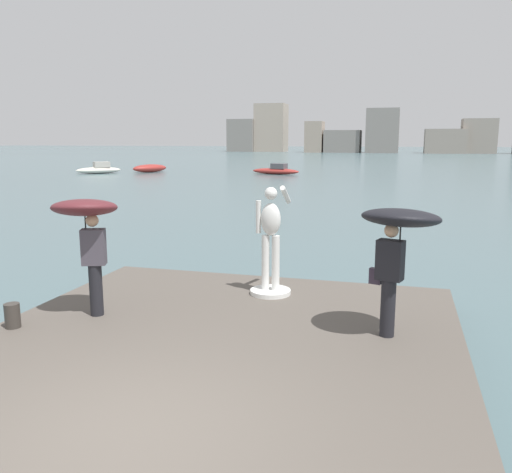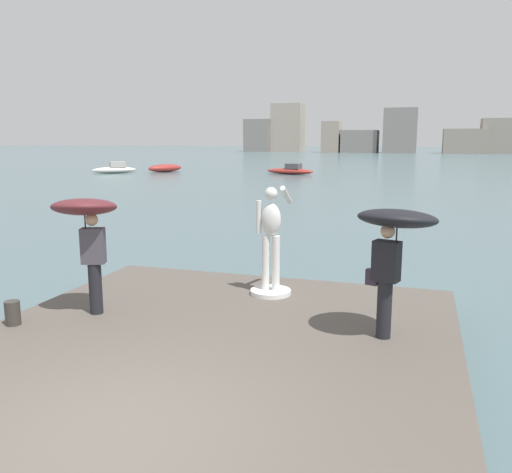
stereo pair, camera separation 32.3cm
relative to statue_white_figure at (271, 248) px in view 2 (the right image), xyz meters
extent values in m
plane|color=#4C666B|center=(-0.23, 34.86, -1.30)|extent=(400.00, 400.00, 0.00)
cube|color=#564F47|center=(-0.23, -3.44, -1.10)|extent=(7.21, 9.38, 0.40)
cylinder|color=white|center=(0.00, -0.01, -0.86)|extent=(0.78, 0.78, 0.08)
cylinder|color=white|center=(-0.10, -0.01, -0.29)|extent=(0.15, 0.15, 1.06)
cylinder|color=white|center=(0.10, -0.01, -0.29)|extent=(0.15, 0.15, 1.06)
ellipsoid|color=white|center=(0.00, -0.01, 0.55)|extent=(0.38, 0.26, 0.62)
sphere|color=white|center=(0.00, -0.01, 1.04)|extent=(0.24, 0.24, 0.24)
cylinder|color=white|center=(-0.24, -0.01, 0.59)|extent=(0.10, 0.10, 0.62)
cylinder|color=white|center=(0.22, 0.26, 1.00)|extent=(0.10, 0.59, 0.40)
cylinder|color=black|center=(-2.54, -2.00, -0.46)|extent=(0.22, 0.22, 0.88)
cube|color=#47424C|center=(-2.54, -2.00, 0.28)|extent=(0.44, 0.36, 0.60)
sphere|color=tan|center=(-2.54, -2.00, 0.72)|extent=(0.21, 0.21, 0.21)
cylinder|color=#262626|center=(-2.66, -2.01, 0.59)|extent=(0.02, 0.02, 0.53)
ellipsoid|color=#5B2328|center=(-2.66, -2.01, 0.93)|extent=(1.37, 1.39, 0.41)
cylinder|color=black|center=(2.24, -1.68, -0.46)|extent=(0.22, 0.22, 0.88)
cube|color=black|center=(2.24, -1.68, 0.28)|extent=(0.43, 0.34, 0.60)
sphere|color=tan|center=(2.24, -1.68, 0.72)|extent=(0.21, 0.21, 0.21)
cylinder|color=#262626|center=(2.36, -1.68, 0.59)|extent=(0.02, 0.02, 0.52)
ellipsoid|color=black|center=(2.36, -1.68, 0.92)|extent=(1.44, 1.45, 0.40)
cube|color=#332838|center=(2.03, -1.60, 0.00)|extent=(0.20, 0.15, 0.24)
cylinder|color=#38332D|center=(-3.49, -2.90, -0.71)|extent=(0.24, 0.24, 0.39)
ellipsoid|color=#9E2D28|center=(-22.65, 39.92, -0.90)|extent=(3.17, 4.13, 0.80)
ellipsoid|color=#9E2D28|center=(-9.51, 40.27, -1.01)|extent=(5.08, 2.36, 0.58)
cube|color=#4C4C51|center=(-9.15, 40.19, -0.52)|extent=(1.57, 1.26, 0.51)
ellipsoid|color=silver|center=(-26.58, 36.68, -0.99)|extent=(4.11, 4.02, 0.63)
cube|color=#B2ADA3|center=(-26.35, 36.91, -0.44)|extent=(1.80, 1.79, 0.55)
cube|color=gray|center=(-40.12, 130.49, 2.99)|extent=(7.21, 7.17, 8.58)
cube|color=#A89989|center=(-32.43, 131.17, 4.99)|extent=(8.03, 6.68, 12.58)
cube|color=gray|center=(-19.80, 126.18, 2.56)|extent=(4.37, 5.63, 7.73)
cube|color=gray|center=(-12.75, 127.35, 1.46)|extent=(8.90, 7.37, 5.52)
cube|color=gray|center=(-2.96, 126.06, 4.03)|extent=(7.78, 7.54, 10.66)
cube|color=gray|center=(11.63, 125.32, 1.54)|extent=(9.38, 7.90, 5.68)
cube|color=gray|center=(19.05, 125.91, 2.71)|extent=(7.59, 6.06, 8.03)
camera|label=1|loc=(2.36, -9.55, 2.04)|focal=37.06mm
camera|label=2|loc=(2.67, -9.46, 2.04)|focal=37.06mm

